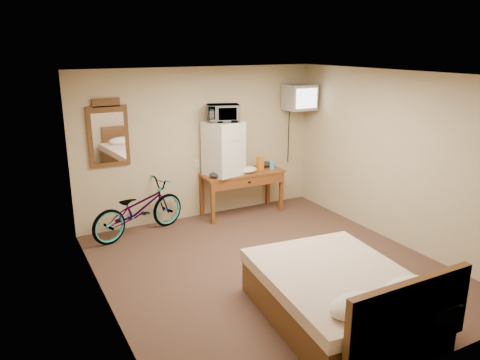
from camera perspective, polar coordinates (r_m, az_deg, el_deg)
The scene contains 13 objects.
room at distance 5.83m, azimuth 4.13°, elevation 0.33°, with size 4.60×4.64×2.50m.
desk at distance 7.97m, azimuth 0.38°, elevation 0.17°, with size 1.43×0.59×0.75m.
mini_fridge at distance 7.72m, azimuth -2.02°, elevation 3.88°, with size 0.66×0.65×0.88m.
microwave at distance 7.62m, azimuth -2.07°, elevation 8.16°, with size 0.51×0.34×0.28m, color silver.
snack_bag at distance 8.08m, azimuth 2.48°, elevation 2.08°, with size 0.12×0.07×0.24m, color #CF6712.
blue_cup at distance 8.13m, azimuth 3.92°, elevation 1.83°, with size 0.08×0.08×0.15m, color #4091DB.
cloth_cream at distance 7.89m, azimuth 0.87°, elevation 1.27°, with size 0.35×0.27×0.11m, color white.
cloth_dark_a at distance 7.61m, azimuth -2.82°, elevation 0.66°, with size 0.26×0.20×0.10m, color black.
cloth_dark_b at distance 8.29m, azimuth 3.20°, elevation 1.95°, with size 0.22×0.18×0.10m, color black.
crt_television at distance 8.32m, azimuth 7.26°, elevation 9.98°, with size 0.51×0.59×0.44m.
wall_mirror at distance 7.28m, azimuth -15.76°, elevation 5.43°, with size 0.60×0.04×1.03m.
bicycle at distance 7.34m, azimuth -12.26°, elevation -3.45°, with size 0.55×1.59×0.83m, color black.
bed at distance 5.18m, azimuth 12.35°, elevation -13.65°, with size 1.65×2.07×0.90m.
Camera 1 is at (-2.99, -4.74, 2.85)m, focal length 35.00 mm.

